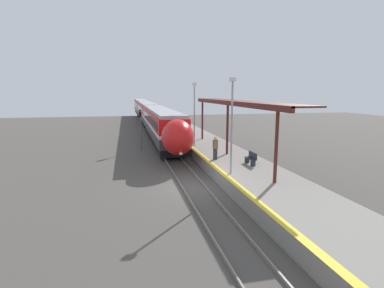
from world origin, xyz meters
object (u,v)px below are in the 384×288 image
person_waiting (215,148)px  railway_signal (141,126)px  lamppost_near (232,120)px  platform_bench (251,158)px  train (147,112)px  lamppost_mid (194,110)px

person_waiting → railway_signal: bearing=118.5°
person_waiting → lamppost_near: lamppost_near is taller
platform_bench → railway_signal: bearing=121.9°
train → person_waiting: size_ratio=40.81×
lamppost_near → train: bearing=93.4°
platform_bench → person_waiting: size_ratio=0.81×
lamppost_near → person_waiting: bearing=86.9°
person_waiting → railway_signal: (-5.14, 9.46, 0.80)m
platform_bench → lamppost_near: size_ratio=0.23×
train → platform_bench: 37.92m
lamppost_near → platform_bench: bearing=41.8°
railway_signal → lamppost_near: lamppost_near is taller
lamppost_near → lamppost_mid: bearing=90.0°
train → lamppost_mid: lamppost_mid is taller
train → railway_signal: railway_signal is taller
platform_bench → lamppost_mid: 9.07m
person_waiting → lamppost_mid: (-0.22, 6.19, 2.47)m
railway_signal → lamppost_near: (4.92, -13.57, 1.67)m
lamppost_mid → person_waiting: bearing=-87.9°
train → person_waiting: train is taller
platform_bench → person_waiting: bearing=134.3°
lamppost_mid → train: bearing=94.6°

